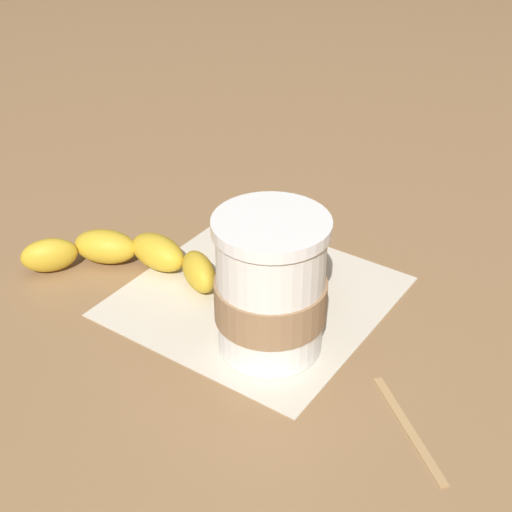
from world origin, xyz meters
TOP-DOWN VIEW (x-y plane):
  - ground_plane at (0.00, 0.00)m, footprint 3.00×3.00m
  - paper_napkin at (0.00, 0.00)m, footprint 0.27×0.27m
  - coffee_cup at (-0.06, 0.04)m, footprint 0.09×0.09m
  - muffin at (-0.00, -0.02)m, footprint 0.09×0.09m
  - banana at (0.11, 0.06)m, footprint 0.17×0.14m
  - wooden_stirrer at (-0.20, 0.03)m, footprint 0.10×0.06m

SIDE VIEW (x-z plane):
  - ground_plane at x=0.00m, z-range 0.00..0.00m
  - paper_napkin at x=0.00m, z-range 0.00..0.00m
  - wooden_stirrer at x=-0.20m, z-range 0.00..0.00m
  - banana at x=0.11m, z-range 0.00..0.04m
  - muffin at x=0.00m, z-range 0.01..0.10m
  - coffee_cup at x=-0.06m, z-range 0.00..0.12m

